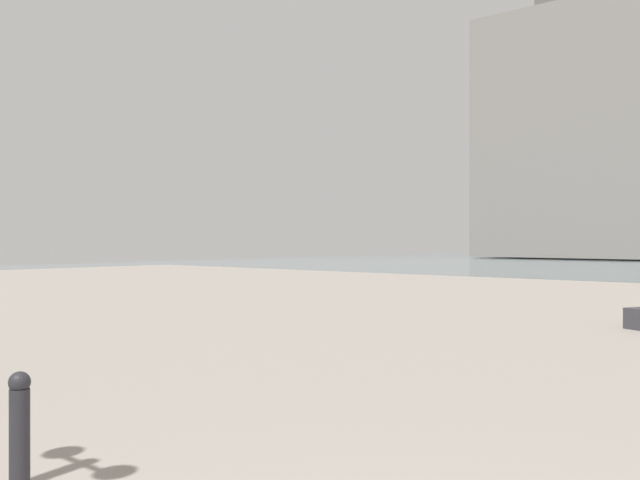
{
  "coord_description": "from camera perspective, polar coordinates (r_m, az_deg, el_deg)",
  "views": [
    {
      "loc": [
        -0.79,
        1.29,
        1.63
      ],
      "look_at": [
        7.1,
        -7.75,
        1.61
      ],
      "focal_mm": 39.67,
      "sensor_mm": 36.0,
      "label": 1
    }
  ],
  "objects": [
    {
      "name": "building_annex",
      "position": [
        69.06,
        19.62,
        8.02
      ],
      "size": [
        15.23,
        10.12,
        24.4
      ],
      "color": "gray",
      "rests_on": "ground"
    },
    {
      "name": "bollard_near",
      "position": [
        4.75,
        -23.08,
        -14.48
      ],
      "size": [
        0.13,
        0.13,
        0.83
      ],
      "color": "#232328",
      "rests_on": "ground"
    }
  ]
}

